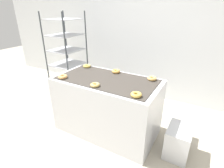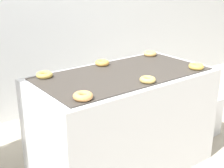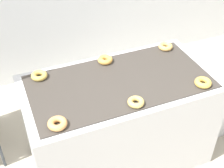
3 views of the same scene
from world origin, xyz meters
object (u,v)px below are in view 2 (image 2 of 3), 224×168
at_px(fryer_machine, 123,122).
at_px(donut_near_left, 83,96).
at_px(donut_near_center, 148,80).
at_px(donut_far_right, 150,54).
at_px(donut_near_right, 196,66).
at_px(donut_far_center, 102,63).
at_px(glaze_bin, 198,114).
at_px(donut_far_left, 44,75).

height_order(fryer_machine, donut_near_left, donut_near_left).
xyz_separation_m(donut_near_center, donut_far_right, (0.55, 0.56, 0.00)).
xyz_separation_m(donut_near_center, donut_near_right, (0.55, 0.00, 0.00)).
relative_size(fryer_machine, donut_far_center, 12.07).
distance_m(fryer_machine, donut_near_center, 0.53).
bearing_deg(donut_far_center, fryer_machine, -88.81).
relative_size(fryer_machine, donut_far_right, 11.98).
height_order(fryer_machine, glaze_bin, fryer_machine).
xyz_separation_m(donut_far_left, donut_far_center, (0.54, 0.01, 0.00)).
xyz_separation_m(fryer_machine, donut_far_center, (-0.01, 0.28, 0.45)).
bearing_deg(glaze_bin, donut_far_left, 170.76).
bearing_deg(glaze_bin, donut_far_center, 165.76).
distance_m(fryer_machine, donut_far_left, 0.76).
xyz_separation_m(fryer_machine, donut_far_left, (-0.55, 0.28, 0.45)).
height_order(glaze_bin, donut_far_right, donut_far_right).
xyz_separation_m(glaze_bin, donut_far_center, (-1.05, 0.27, 0.68)).
relative_size(donut_far_center, donut_far_right, 0.99).
xyz_separation_m(donut_near_left, donut_near_center, (0.55, -0.00, -0.00)).
height_order(donut_far_left, donut_far_right, donut_far_right).
relative_size(fryer_machine, donut_far_left, 11.83).
distance_m(glaze_bin, donut_near_center, 1.28).
bearing_deg(donut_near_left, donut_far_right, 26.65).
height_order(donut_far_left, donut_far_center, donut_far_center).
bearing_deg(donut_far_left, donut_far_center, 0.78).
xyz_separation_m(donut_near_left, donut_far_center, (0.54, 0.56, 0.00)).
height_order(donut_near_left, donut_far_right, donut_near_left).
relative_size(glaze_bin, donut_near_right, 3.22).
relative_size(fryer_machine, glaze_bin, 3.66).
height_order(donut_near_left, donut_far_left, donut_near_left).
xyz_separation_m(donut_far_left, donut_far_right, (1.11, 0.00, 0.00)).
bearing_deg(donut_far_center, donut_far_left, -179.22).
distance_m(fryer_machine, donut_far_center, 0.53).
height_order(fryer_machine, donut_far_left, donut_far_left).
bearing_deg(donut_near_right, donut_far_center, 135.07).
bearing_deg(donut_far_center, donut_near_center, -89.02).
height_order(donut_far_center, donut_far_right, donut_far_center).
relative_size(donut_near_center, donut_far_right, 0.95).
distance_m(glaze_bin, donut_far_left, 1.75).
xyz_separation_m(donut_near_right, donut_far_center, (-0.56, 0.56, 0.00)).
bearing_deg(donut_near_left, donut_far_left, 89.87).
distance_m(glaze_bin, donut_near_right, 0.89).
height_order(glaze_bin, donut_near_center, donut_near_center).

